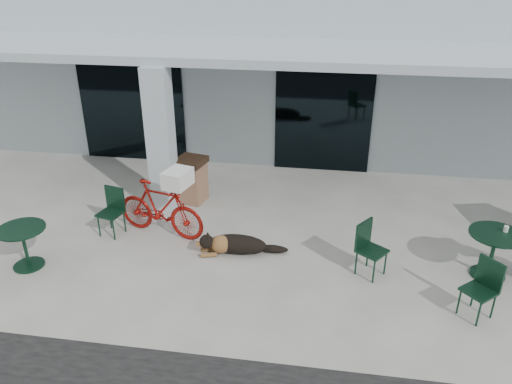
% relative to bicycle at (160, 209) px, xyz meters
% --- Properties ---
extents(ground, '(80.00, 80.00, 0.00)m').
position_rel_bicycle_xyz_m(ground, '(1.22, -1.16, -0.57)').
color(ground, '#B6B5AC').
rests_on(ground, ground).
extents(building, '(22.00, 7.00, 4.50)m').
position_rel_bicycle_xyz_m(building, '(1.22, 7.34, 1.68)').
color(building, '#ACB9C3').
rests_on(building, ground).
extents(storefront_glass_left, '(2.80, 0.06, 2.70)m').
position_rel_bicycle_xyz_m(storefront_glass_left, '(-1.98, 3.82, 0.78)').
color(storefront_glass_left, black).
rests_on(storefront_glass_left, ground).
extents(storefront_glass_right, '(2.40, 0.06, 2.70)m').
position_rel_bicycle_xyz_m(storefront_glass_right, '(3.02, 3.82, 0.78)').
color(storefront_glass_right, black).
rests_on(storefront_glass_right, ground).
extents(column, '(0.50, 0.50, 3.12)m').
position_rel_bicycle_xyz_m(column, '(-0.28, 1.14, 0.99)').
color(column, '#ACB9C3').
rests_on(column, ground).
extents(overhang, '(22.00, 2.80, 0.18)m').
position_rel_bicycle_xyz_m(overhang, '(1.22, 2.44, 2.64)').
color(overhang, '#ACB9C3').
rests_on(overhang, column).
extents(bicycle, '(1.97, 0.99, 1.14)m').
position_rel_bicycle_xyz_m(bicycle, '(0.00, 0.00, 0.00)').
color(bicycle, maroon).
rests_on(bicycle, ground).
extents(laundry_basket, '(0.53, 0.64, 0.33)m').
position_rel_bicycle_xyz_m(laundry_basket, '(0.44, -0.11, 0.73)').
color(laundry_basket, white).
rests_on(laundry_basket, bicycle).
extents(dog, '(1.33, 0.75, 0.42)m').
position_rel_bicycle_xyz_m(dog, '(1.63, -0.46, -0.36)').
color(dog, black).
rests_on(dog, ground).
extents(cup_near_dog, '(0.09, 0.09, 0.10)m').
position_rel_bicycle_xyz_m(cup_near_dog, '(1.14, -0.37, -0.52)').
color(cup_near_dog, white).
rests_on(cup_near_dog, ground).
extents(cafe_table_near, '(0.94, 0.94, 0.78)m').
position_rel_bicycle_xyz_m(cafe_table_near, '(-2.03, -1.47, -0.18)').
color(cafe_table_near, '#113321').
rests_on(cafe_table_near, ground).
extents(cafe_chair_near, '(0.54, 0.57, 0.97)m').
position_rel_bicycle_xyz_m(cafe_chair_near, '(-0.98, -0.16, -0.09)').
color(cafe_chair_near, '#113321').
rests_on(cafe_chair_near, ground).
extents(cafe_table_far, '(0.97, 0.97, 0.85)m').
position_rel_bicycle_xyz_m(cafe_table_far, '(6.10, -0.51, -0.15)').
color(cafe_table_far, '#113321').
rests_on(cafe_table_far, ground).
extents(cafe_chair_far_a, '(0.66, 0.65, 0.99)m').
position_rel_bicycle_xyz_m(cafe_chair_far_a, '(4.06, -0.79, -0.08)').
color(cafe_chair_far_a, '#113321').
rests_on(cafe_chair_far_a, ground).
extents(cafe_chair_far_b, '(0.65, 0.64, 0.96)m').
position_rel_bicycle_xyz_m(cafe_chair_far_b, '(5.61, -1.68, -0.09)').
color(cafe_chair_far_b, '#113321').
rests_on(cafe_chair_far_b, ground).
extents(cup_on_table, '(0.08, 0.08, 0.11)m').
position_rel_bicycle_xyz_m(cup_on_table, '(6.26, -0.42, 0.33)').
color(cup_on_table, white).
rests_on(cup_on_table, cafe_table_far).
extents(trash_receptacle, '(0.73, 0.73, 1.04)m').
position_rel_bicycle_xyz_m(trash_receptacle, '(0.21, 1.54, -0.05)').
color(trash_receptacle, '#8C6148').
rests_on(trash_receptacle, ground).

